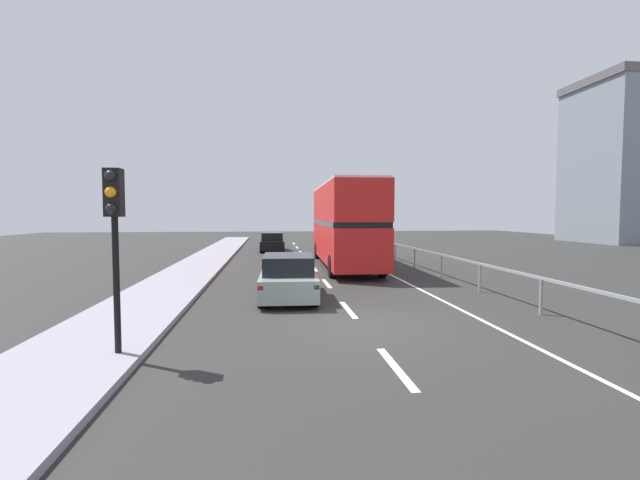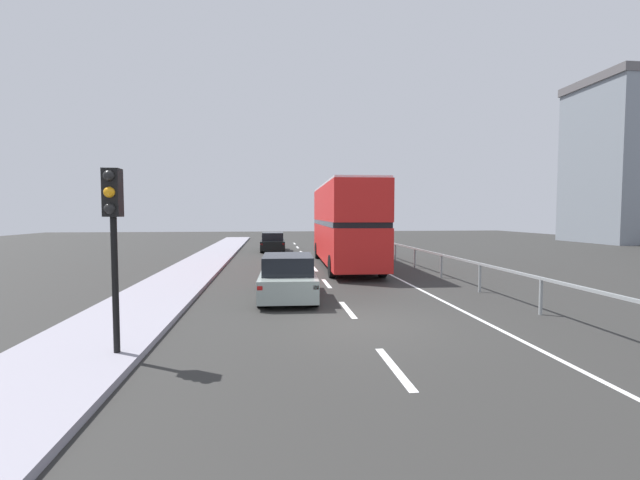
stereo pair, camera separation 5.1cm
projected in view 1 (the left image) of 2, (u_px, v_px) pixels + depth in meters
ground_plane at (358, 324)px, 11.08m from camera, size 73.75×120.00×0.10m
near_sidewalk_kerb at (114, 326)px, 10.38m from camera, size 2.65×80.00×0.14m
lane_paint_markings at (361, 274)px, 20.10m from camera, size 3.40×46.00×0.01m
bridge_side_railing at (427, 255)px, 20.55m from camera, size 0.10×42.00×1.05m
double_decker_bus_red at (344, 223)px, 22.85m from camera, size 2.80×11.30×4.35m
hatchback_car_near at (288, 277)px, 14.21m from camera, size 1.95×4.25×1.45m
traffic_signal_pole at (114, 215)px, 8.03m from camera, size 0.30×0.42×3.49m
sedan_car_ahead at (272, 242)px, 32.63m from camera, size 1.85×4.61×1.42m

